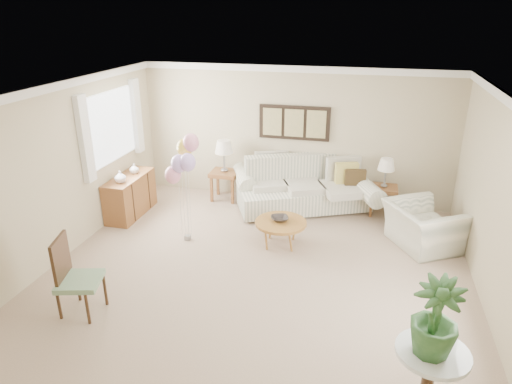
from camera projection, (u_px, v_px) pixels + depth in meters
ground_plane at (256, 276)px, 6.53m from camera, size 6.00×6.00×0.00m
room_shell at (250, 166)px, 6.03m from camera, size 6.04×6.04×2.60m
wall_art_triptych at (294, 123)px, 8.62m from camera, size 1.35×0.06×0.65m
sofa at (304, 188)px, 8.65m from camera, size 3.04×1.94×0.98m
end_table_left at (225, 176)px, 8.99m from camera, size 0.54×0.49×0.59m
end_table_right at (383, 191)px, 8.34m from camera, size 0.49×0.45×0.54m
lamp_left at (224, 148)px, 8.78m from camera, size 0.36×0.36×0.63m
lamp_right at (386, 165)px, 8.16m from camera, size 0.31×0.31×0.54m
coffee_table at (281, 223)px, 7.25m from camera, size 0.83×0.83×0.42m
decor_bowl at (280, 219)px, 7.26m from camera, size 0.36×0.36×0.07m
armchair at (422, 226)px, 7.24m from camera, size 1.34×1.39×0.69m
side_table at (430, 366)px, 4.15m from camera, size 0.66×0.66×0.72m
potted_plant at (435, 318)px, 3.92m from camera, size 0.54×0.54×0.75m
accent_chair at (74, 275)px, 5.59m from camera, size 0.61×0.61×1.01m
credenza at (130, 196)px, 8.36m from camera, size 0.46×1.20×0.74m
vase_white at (120, 177)px, 7.92m from camera, size 0.26×0.26×0.21m
vase_sage at (134, 169)px, 8.37m from camera, size 0.22×0.22×0.18m
balloon_cluster at (183, 159)px, 7.04m from camera, size 0.52×0.48×1.78m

